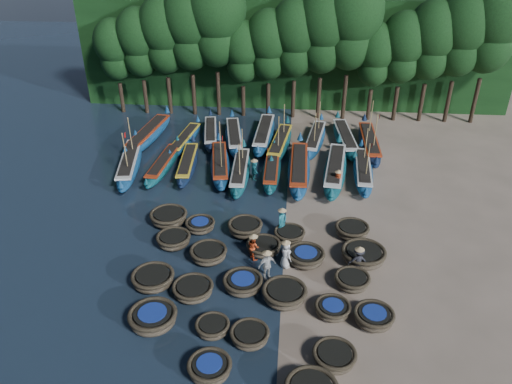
# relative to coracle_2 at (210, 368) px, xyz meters

# --- Properties ---
(ground) EXTENTS (120.00, 120.00, 0.00)m
(ground) POSITION_rel_coracle_2_xyz_m (2.81, 9.73, -0.43)
(ground) COLOR gray
(ground) RESTS_ON ground
(foliage_wall) EXTENTS (40.00, 3.00, 10.00)m
(foliage_wall) POSITION_rel_coracle_2_xyz_m (2.81, 33.23, 4.57)
(foliage_wall) COLOR black
(foliage_wall) RESTS_ON ground
(coracle_2) EXTENTS (2.10, 2.10, 0.74)m
(coracle_2) POSITION_rel_coracle_2_xyz_m (0.00, 0.00, 0.00)
(coracle_2) COLOR #4E4430
(coracle_2) RESTS_ON ground
(coracle_4) EXTENTS (2.28, 2.28, 0.71)m
(coracle_4) POSITION_rel_coracle_2_xyz_m (5.22, 1.06, -0.02)
(coracle_4) COLOR #4E4430
(coracle_4) RESTS_ON ground
(coracle_5) EXTENTS (2.40, 2.40, 0.84)m
(coracle_5) POSITION_rel_coracle_2_xyz_m (-3.09, 2.60, 0.06)
(coracle_5) COLOR #4E4430
(coracle_5) RESTS_ON ground
(coracle_6) EXTENTS (1.91, 1.91, 0.65)m
(coracle_6) POSITION_rel_coracle_2_xyz_m (-0.26, 2.36, -0.05)
(coracle_6) COLOR #4E4430
(coracle_6) RESTS_ON ground
(coracle_7) EXTENTS (1.82, 1.82, 0.67)m
(coracle_7) POSITION_rel_coracle_2_xyz_m (1.49, 1.98, -0.04)
(coracle_7) COLOR #4E4430
(coracle_7) RESTS_ON ground
(coracle_8) EXTENTS (2.02, 2.02, 0.64)m
(coracle_8) POSITION_rel_coracle_2_xyz_m (5.30, 4.01, -0.06)
(coracle_8) COLOR #4E4430
(coracle_8) RESTS_ON ground
(coracle_9) EXTENTS (2.07, 2.07, 0.73)m
(coracle_9) POSITION_rel_coracle_2_xyz_m (7.18, 3.58, -0.01)
(coracle_9) COLOR #4E4430
(coracle_9) RESTS_ON ground
(coracle_10) EXTENTS (2.31, 2.31, 0.76)m
(coracle_10) POSITION_rel_coracle_2_xyz_m (-3.84, 5.42, 0.01)
(coracle_10) COLOR #4E4430
(coracle_10) RESTS_ON ground
(coracle_11) EXTENTS (2.34, 2.34, 0.69)m
(coracle_11) POSITION_rel_coracle_2_xyz_m (-1.64, 4.82, -0.04)
(coracle_11) COLOR #4E4430
(coracle_11) RESTS_ON ground
(coracle_12) EXTENTS (2.13, 2.13, 0.75)m
(coracle_12) POSITION_rel_coracle_2_xyz_m (0.82, 5.46, 0.00)
(coracle_12) COLOR #4E4430
(coracle_12) RESTS_ON ground
(coracle_13) EXTENTS (2.48, 2.48, 0.83)m
(coracle_13) POSITION_rel_coracle_2_xyz_m (2.96, 4.75, 0.05)
(coracle_13) COLOR #4E4430
(coracle_13) RESTS_ON ground
(coracle_14) EXTENTS (2.25, 2.25, 0.70)m
(coracle_14) POSITION_rel_coracle_2_xyz_m (6.40, 6.15, -0.02)
(coracle_14) COLOR #4E4430
(coracle_14) RESTS_ON ground
(coracle_15) EXTENTS (2.45, 2.45, 0.73)m
(coracle_15) POSITION_rel_coracle_2_xyz_m (-3.56, 8.92, -0.01)
(coracle_15) COLOR #4E4430
(coracle_15) RESTS_ON ground
(coracle_16) EXTENTS (2.41, 2.41, 0.76)m
(coracle_16) POSITION_rel_coracle_2_xyz_m (-1.34, 7.76, 0.01)
(coracle_16) COLOR #4E4430
(coracle_16) RESTS_ON ground
(coracle_17) EXTENTS (2.36, 2.36, 0.70)m
(coracle_17) POSITION_rel_coracle_2_xyz_m (1.65, 8.67, -0.02)
(coracle_17) COLOR #4E4430
(coracle_17) RESTS_ON ground
(coracle_18) EXTENTS (2.31, 2.31, 0.76)m
(coracle_18) POSITION_rel_coracle_2_xyz_m (4.02, 7.94, 0.01)
(coracle_18) COLOR #4E4430
(coracle_18) RESTS_ON ground
(coracle_19) EXTENTS (2.82, 2.82, 0.83)m
(coracle_19) POSITION_rel_coracle_2_xyz_m (7.18, 8.28, 0.04)
(coracle_19) COLOR #4E4430
(coracle_19) RESTS_ON ground
(coracle_20) EXTENTS (2.40, 2.40, 0.79)m
(coracle_20) POSITION_rel_coracle_2_xyz_m (-4.39, 11.21, 0.02)
(coracle_20) COLOR #4E4430
(coracle_20) RESTS_ON ground
(coracle_21) EXTENTS (2.13, 2.13, 0.68)m
(coracle_21) POSITION_rel_coracle_2_xyz_m (-2.32, 10.58, -0.03)
(coracle_21) COLOR #4E4430
(coracle_21) RESTS_ON ground
(coracle_22) EXTENTS (2.44, 2.44, 0.83)m
(coracle_22) POSITION_rel_coracle_2_xyz_m (0.43, 10.41, 0.05)
(coracle_22) COLOR #4E4430
(coracle_22) RESTS_ON ground
(coracle_23) EXTENTS (2.14, 2.14, 0.64)m
(coracle_23) POSITION_rel_coracle_2_xyz_m (3.08, 10.08, -0.06)
(coracle_23) COLOR #4E4430
(coracle_23) RESTS_ON ground
(coracle_24) EXTENTS (2.18, 2.18, 0.75)m
(coracle_24) POSITION_rel_coracle_2_xyz_m (6.77, 10.74, 0.00)
(coracle_24) COLOR #4E4430
(coracle_24) RESTS_ON ground
(long_boat_0) EXTENTS (2.95, 8.62, 3.71)m
(long_boat_0) POSITION_rel_coracle_2_xyz_m (-8.93, 17.97, 0.16)
(long_boat_0) COLOR navy
(long_boat_0) RESTS_ON ground
(long_boat_1) EXTENTS (1.89, 7.39, 1.30)m
(long_boat_1) POSITION_rel_coracle_2_xyz_m (-6.43, 18.19, 0.07)
(long_boat_1) COLOR #0D444E
(long_boat_1) RESTS_ON ground
(long_boat_2) EXTENTS (1.81, 7.45, 1.31)m
(long_boat_2) POSITION_rel_coracle_2_xyz_m (-4.68, 18.43, 0.07)
(long_boat_2) COLOR #10233C
(long_boat_2) RESTS_ON ground
(long_boat_3) EXTENTS (2.66, 7.97, 3.43)m
(long_boat_3) POSITION_rel_coracle_2_xyz_m (-2.26, 18.49, 0.12)
(long_boat_3) COLOR navy
(long_boat_3) RESTS_ON ground
(long_boat_4) EXTENTS (1.61, 7.89, 3.35)m
(long_boat_4) POSITION_rel_coracle_2_xyz_m (-0.66, 17.50, 0.11)
(long_boat_4) COLOR #0D444E
(long_boat_4) RESTS_ON ground
(long_boat_5) EXTENTS (1.34, 7.40, 1.30)m
(long_boat_5) POSITION_rel_coracle_2_xyz_m (1.60, 18.03, 0.07)
(long_boat_5) COLOR #0D444E
(long_boat_5) RESTS_ON ground
(long_boat_6) EXTENTS (1.69, 9.18, 1.61)m
(long_boat_6) POSITION_rel_coracle_2_xyz_m (3.56, 18.10, 0.19)
(long_boat_6) COLOR navy
(long_boat_6) RESTS_ON ground
(long_boat_7) EXTENTS (2.63, 9.04, 1.60)m
(long_boat_7) POSITION_rel_coracle_2_xyz_m (6.17, 18.18, 0.18)
(long_boat_7) COLOR #0D444E
(long_boat_7) RESTS_ON ground
(long_boat_8) EXTENTS (1.84, 7.90, 3.36)m
(long_boat_8) POSITION_rel_coracle_2_xyz_m (8.17, 18.30, 0.11)
(long_boat_8) COLOR navy
(long_boat_8) RESTS_ON ground
(long_boat_9) EXTENTS (2.76, 9.01, 1.60)m
(long_boat_9) POSITION_rel_coracle_2_xyz_m (-8.92, 23.25, 0.18)
(long_boat_9) COLOR navy
(long_boat_9) RESTS_ON ground
(long_boat_10) EXTENTS (2.16, 7.21, 1.28)m
(long_boat_10) POSITION_rel_coracle_2_xyz_m (-5.75, 22.71, 0.06)
(long_boat_10) COLOR navy
(long_boat_10) RESTS_ON ground
(long_boat_11) EXTENTS (2.45, 7.37, 1.31)m
(long_boat_11) POSITION_rel_coracle_2_xyz_m (-3.88, 24.19, 0.07)
(long_boat_11) COLOR #10233C
(long_boat_11) RESTS_ON ground
(long_boat_12) EXTENTS (2.72, 8.05, 1.43)m
(long_boat_12) POSITION_rel_coracle_2_xyz_m (-1.83, 23.59, 0.12)
(long_boat_12) COLOR navy
(long_boat_12) RESTS_ON ground
(long_boat_13) EXTENTS (1.91, 8.83, 1.55)m
(long_boat_13) POSITION_rel_coracle_2_xyz_m (0.61, 24.19, 0.17)
(long_boat_13) COLOR navy
(long_boat_13) RESTS_ON ground
(long_boat_14) EXTENTS (2.41, 8.10, 3.46)m
(long_boat_14) POSITION_rel_coracle_2_xyz_m (2.02, 22.47, 0.12)
(long_boat_14) COLOR #0D444E
(long_boat_14) RESTS_ON ground
(long_boat_15) EXTENTS (2.56, 7.83, 3.36)m
(long_boat_15) POSITION_rel_coracle_2_xyz_m (4.85, 23.61, 0.11)
(long_boat_15) COLOR navy
(long_boat_15) RESTS_ON ground
(long_boat_16) EXTENTS (2.29, 8.35, 1.48)m
(long_boat_16) POSITION_rel_coracle_2_xyz_m (7.28, 23.85, 0.14)
(long_boat_16) COLOR #0D444E
(long_boat_16) RESTS_ON ground
(long_boat_17) EXTENTS (1.53, 8.73, 3.71)m
(long_boat_17) POSITION_rel_coracle_2_xyz_m (9.14, 23.05, 0.16)
(long_boat_17) COLOR #10233C
(long_boat_17) RESTS_ON ground
(fisherman_0) EXTENTS (0.91, 0.97, 1.86)m
(fisherman_0) POSITION_rel_coracle_2_xyz_m (2.92, 7.51, 0.47)
(fisherman_0) COLOR silver
(fisherman_0) RESTS_ON ground
(fisherman_1) EXTENTS (0.74, 0.76, 1.96)m
(fisherman_1) POSITION_rel_coracle_2_xyz_m (2.61, 10.56, 0.54)
(fisherman_1) COLOR #19616D
(fisherman_1) RESTS_ON ground
(fisherman_2) EXTENTS (0.89, 0.93, 1.70)m
(fisherman_2) POSITION_rel_coracle_2_xyz_m (1.12, 8.16, 0.39)
(fisherman_2) COLOR #C03D19
(fisherman_2) RESTS_ON ground
(fisherman_3) EXTENTS (1.02, 0.61, 1.75)m
(fisherman_3) POSITION_rel_coracle_2_xyz_m (6.79, 7.38, 0.40)
(fisherman_3) COLOR black
(fisherman_3) RESTS_ON ground
(fisherman_4) EXTENTS (1.09, 0.92, 1.95)m
(fisherman_4) POSITION_rel_coracle_2_xyz_m (1.97, 6.43, 0.51)
(fisherman_4) COLOR silver
(fisherman_4) RESTS_ON ground
(fisherman_5) EXTENTS (0.66, 1.46, 1.71)m
(fisherman_5) POSITION_rel_coracle_2_xyz_m (0.38, 17.38, 0.37)
(fisherman_5) COLOR #19616D
(fisherman_5) RESTS_ON ground
(fisherman_6) EXTENTS (0.75, 0.91, 1.80)m
(fisherman_6) POSITION_rel_coracle_2_xyz_m (6.22, 16.02, 0.44)
(fisherman_6) COLOR #C03D19
(fisherman_6) RESTS_ON ground
(tree_0) EXTENTS (3.68, 3.68, 8.68)m
(tree_0) POSITION_rel_coracle_2_xyz_m (-13.19, 29.73, 5.54)
(tree_0) COLOR black
(tree_0) RESTS_ON ground
(tree_1) EXTENTS (4.09, 4.09, 9.65)m
(tree_1) POSITION_rel_coracle_2_xyz_m (-10.89, 29.73, 6.22)
(tree_1) COLOR black
(tree_1) RESTS_ON ground
(tree_2) EXTENTS (4.51, 4.51, 10.63)m
(tree_2) POSITION_rel_coracle_2_xyz_m (-8.59, 29.73, 6.89)
(tree_2) COLOR black
(tree_2) RESTS_ON ground
(tree_3) EXTENTS (4.92, 4.92, 11.60)m
(tree_3) POSITION_rel_coracle_2_xyz_m (-6.29, 29.73, 7.57)
(tree_3) COLOR black
(tree_3) RESTS_ON ground
(tree_4) EXTENTS (5.34, 5.34, 12.58)m
(tree_4) POSITION_rel_coracle_2_xyz_m (-3.99, 29.73, 8.24)
(tree_4) COLOR black
(tree_4) RESTS_ON ground
(tree_5) EXTENTS (3.68, 3.68, 8.68)m
(tree_5) POSITION_rel_coracle_2_xyz_m (-1.69, 29.73, 5.54)
(tree_5) COLOR black
(tree_5) RESTS_ON ground
(tree_6) EXTENTS (4.09, 4.09, 9.65)m
(tree_6) POSITION_rel_coracle_2_xyz_m (0.61, 29.73, 6.22)
(tree_6) COLOR black
(tree_6) RESTS_ON ground
(tree_7) EXTENTS (4.51, 4.51, 10.63)m
(tree_7) POSITION_rel_coracle_2_xyz_m (2.91, 29.73, 6.89)
(tree_7) COLOR black
(tree_7) RESTS_ON ground
(tree_8) EXTENTS (4.92, 4.92, 11.60)m
(tree_8) POSITION_rel_coracle_2_xyz_m (5.21, 29.73, 7.57)
(tree_8) COLOR black
(tree_8) RESTS_ON ground
(tree_9) EXTENTS (5.34, 5.34, 12.58)m
(tree_9) POSITION_rel_coracle_2_xyz_m (7.51, 29.73, 8.24)
(tree_9) COLOR black
(tree_9) RESTS_ON ground
(tree_10) EXTENTS (3.68, 3.68, 8.68)m
(tree_10) POSITION_rel_coracle_2_xyz_m (9.81, 29.73, 5.54)
(tree_10) COLOR black
(tree_10) RESTS_ON ground
(tree_11) EXTENTS (4.09, 4.09, 9.65)m
(tree_11) POSITION_rel_coracle_2_xyz_m (12.11, 29.73, 6.22)
(tree_11) COLOR black
(tree_11) RESTS_ON ground
(tree_12) EXTENTS (4.51, 4.51, 10.63)m
(tree_12) POSITION_rel_coracle_2_xyz_m (14.41, 29.73, 6.89)
(tree_12) COLOR black
(tree_12) RESTS_ON ground
(tree_13) EXTENTS (4.92, 4.92, 11.60)m
(tree_13) POSITION_rel_coracle_2_xyz_m (16.71, 29.73, 7.57)
(tree_13) COLOR black
(tree_13) RESTS_ON ground
(tree_14) EXTENTS (5.34, 5.34, 12.58)m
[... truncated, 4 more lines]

